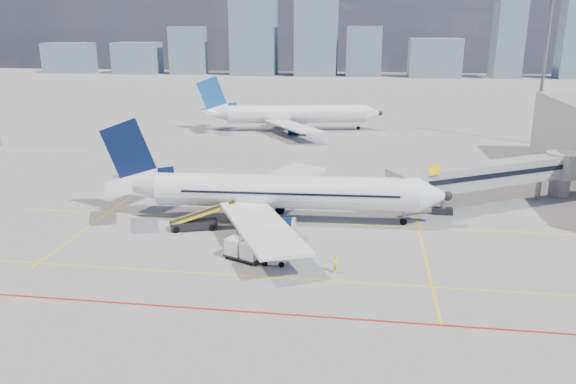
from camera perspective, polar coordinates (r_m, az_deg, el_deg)
name	(u,v)px	position (r m, az deg, el deg)	size (l,w,h in m)	color
ground	(273,250)	(52.78, -1.58, -5.86)	(420.00, 420.00, 0.00)	gray
apron_markings	(259,266)	(49.34, -3.01, -7.54)	(90.00, 35.12, 0.01)	yellow
jet_bridge	(498,174)	(68.76, 20.60, 1.70)	(23.55, 15.78, 6.30)	gray
floodlight_mast_ne	(544,65)	(107.50, 24.59, 11.63)	(3.20, 0.61, 25.45)	slate
distant_skyline	(350,46)	(238.34, 6.35, 14.57)	(257.40, 15.79, 31.26)	slate
main_aircraft	(271,192)	(59.37, -1.74, 0.01)	(37.05, 32.27, 10.88)	silver
second_aircraft	(289,114)	(112.01, 0.13, 7.89)	(36.42, 31.47, 10.82)	silver
baggage_tug	(273,257)	(49.43, -1.52, -6.61)	(2.10, 1.31, 1.43)	silver
cargo_dolly	(243,249)	(50.30, -4.57, -5.81)	(3.75, 2.81, 1.88)	black
belt_loader	(196,222)	(58.46, -9.37, -3.07)	(6.81, 3.56, 2.76)	black
ramp_worker	(336,264)	(47.91, 4.89, -7.31)	(0.57, 0.38, 1.58)	yellow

